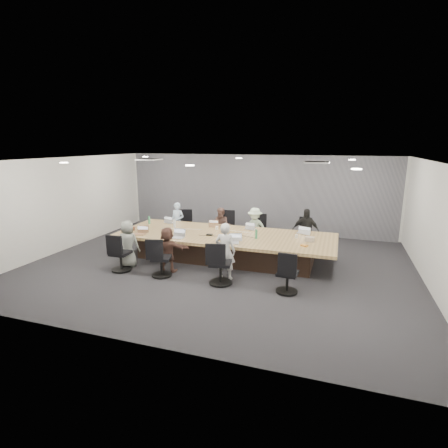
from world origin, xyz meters
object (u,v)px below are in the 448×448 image
(bottle_clear, at_px, (174,223))
(stapler, at_px, (222,239))
(person_0, at_px, (177,222))
(chair_0, at_px, (182,227))
(laptop_0, at_px, (170,222))
(person_1, at_px, (222,226))
(person_4, at_px, (128,244))
(chair_3, at_px, (306,238))
(laptop_6, at_px, (232,243))
(chair_1, at_px, (225,229))
(chair_7, at_px, (287,277))
(laptop_2, at_px, (250,229))
(bottle_green_left, at_px, (149,220))
(conference_table, at_px, (225,246))
(person_3, at_px, (305,231))
(mug_brown, at_px, (134,228))
(person_2, at_px, (255,228))
(canvas_bag, at_px, (310,239))
(chair_2, at_px, (257,233))
(laptop_3, at_px, (304,233))
(snack_packet, at_px, (304,245))
(chair_5, at_px, (161,261))
(chair_4, at_px, (121,256))
(laptop_1, at_px, (216,226))
(chair_6, at_px, (220,267))
(person_5, at_px, (168,249))
(bottle_green_right, at_px, (256,234))
(laptop_4, at_px, (139,234))
(person_6, at_px, (225,251))
(laptop_5, at_px, (177,238))

(bottle_clear, distance_m, stapler, 2.04)
(person_0, height_order, bottle_clear, person_0)
(chair_0, xyz_separation_m, laptop_0, (0.00, -0.90, 0.37))
(person_1, distance_m, person_4, 3.19)
(chair_3, xyz_separation_m, laptop_6, (-1.61, -2.50, 0.38))
(chair_1, distance_m, chair_7, 4.26)
(laptop_2, height_order, bottle_green_left, bottle_green_left)
(person_1, distance_m, laptop_6, 2.38)
(conference_table, relative_size, person_3, 4.47)
(conference_table, bearing_deg, mug_brown, -170.38)
(person_2, bearing_deg, bottle_green_left, -156.66)
(person_2, bearing_deg, canvas_bag, -30.34)
(chair_2, relative_size, laptop_3, 2.27)
(laptop_2, bearing_deg, snack_packet, 154.04)
(conference_table, height_order, laptop_0, laptop_0)
(person_4, bearing_deg, laptop_6, -177.52)
(person_1, bearing_deg, chair_5, -103.72)
(person_3, bearing_deg, chair_4, -147.57)
(person_1, bearing_deg, laptop_1, -93.90)
(conference_table, height_order, chair_6, chair_6)
(chair_1, distance_m, person_5, 3.10)
(laptop_2, distance_m, person_4, 3.51)
(laptop_2, relative_size, bottle_green_right, 1.24)
(laptop_1, distance_m, mug_brown, 2.43)
(chair_2, bearing_deg, chair_5, 54.60)
(chair_7, relative_size, person_1, 0.62)
(laptop_4, distance_m, stapler, 2.39)
(person_2, bearing_deg, person_6, -84.27)
(chair_6, relative_size, person_1, 0.70)
(chair_5, height_order, laptop_4, chair_5)
(chair_4, bearing_deg, chair_0, 85.23)
(chair_0, xyz_separation_m, chair_7, (4.12, -3.40, -0.00))
(chair_0, bearing_deg, person_1, 148.18)
(bottle_clear, bearing_deg, canvas_bag, -4.48)
(person_3, relative_size, laptop_5, 3.95)
(laptop_0, height_order, laptop_6, same)
(conference_table, height_order, chair_4, chair_4)
(person_6, relative_size, snack_packet, 8.38)
(chair_2, distance_m, person_5, 3.46)
(person_2, xyz_separation_m, person_5, (-1.61, -2.70, -0.05))
(laptop_1, height_order, laptop_6, same)
(person_1, distance_m, laptop_1, 0.57)
(laptop_6, distance_m, snack_packet, 1.79)
(snack_packet, bearing_deg, laptop_1, 155.05)
(chair_1, distance_m, laptop_3, 2.79)
(conference_table, relative_size, person_5, 5.14)
(chair_0, height_order, mug_brown, mug_brown)
(chair_4, height_order, mug_brown, mug_brown)
(stapler, bearing_deg, laptop_3, 14.76)
(laptop_5, xyz_separation_m, bottle_green_left, (-1.56, 1.24, 0.11))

